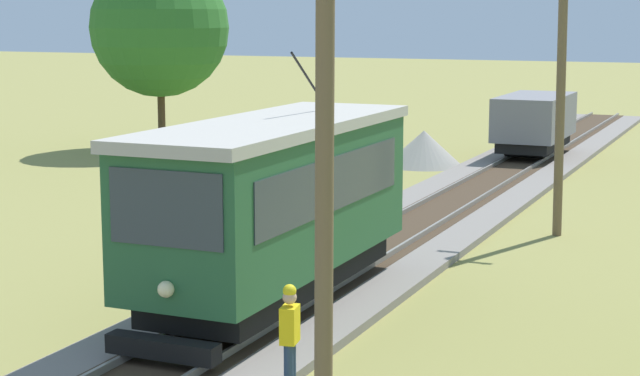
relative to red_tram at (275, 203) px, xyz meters
The scene contains 7 objects.
red_tram is the anchor object (origin of this frame).
freight_car 23.78m from the red_tram, 90.01° to the left, with size 2.40×5.20×2.31m.
utility_pole_near_tram 7.35m from the red_tram, 58.97° to the right, with size 1.40×0.32×7.29m.
utility_pole_mid 10.24m from the red_tram, 68.47° to the left, with size 1.40×0.63×7.81m.
gravel_pile 20.91m from the red_tram, 99.91° to the left, with size 3.03×3.03×1.38m, color #9E998E.
track_worker 4.83m from the red_tram, 61.35° to the right, with size 0.30×0.42×1.78m.
tree_left_near 25.96m from the red_tram, 126.90° to the left, with size 5.93×5.93×8.22m.
Camera 1 is at (8.89, -0.78, 5.87)m, focal length 59.14 mm.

